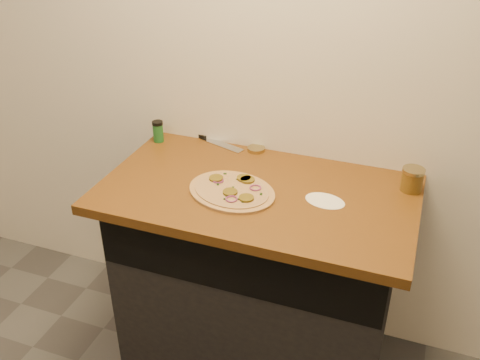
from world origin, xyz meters
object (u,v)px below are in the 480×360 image
at_px(chefs_knife, 208,139).
at_px(salsa_jar, 412,179).
at_px(pizza, 232,191).
at_px(spice_shaker, 158,131).

xyz_separation_m(chefs_knife, salsa_jar, (0.90, -0.14, 0.04)).
distance_m(pizza, spice_shaker, 0.56).
bearing_deg(chefs_knife, pizza, -55.72).
distance_m(chefs_knife, spice_shaker, 0.23).
xyz_separation_m(chefs_knife, spice_shaker, (-0.20, -0.09, 0.04)).
xyz_separation_m(salsa_jar, spice_shaker, (-1.10, 0.05, 0.00)).
height_order(pizza, chefs_knife, pizza).
bearing_deg(chefs_knife, salsa_jar, -8.61).
bearing_deg(pizza, spice_shaker, 147.34).
relative_size(salsa_jar, spice_shaker, 0.95).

